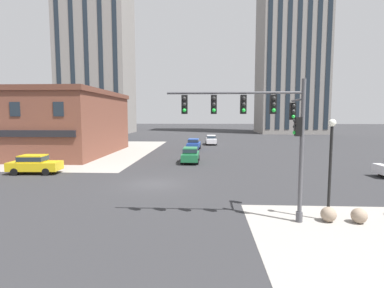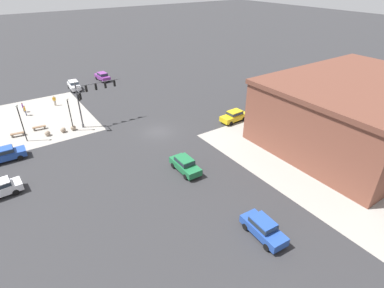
{
  "view_description": "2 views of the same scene",
  "coord_description": "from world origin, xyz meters",
  "px_view_note": "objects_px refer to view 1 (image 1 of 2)",
  "views": [
    {
      "loc": [
        4.0,
        -21.88,
        5.2
      ],
      "look_at": [
        2.54,
        6.43,
        2.44
      ],
      "focal_mm": 27.64,
      "sensor_mm": 36.0,
      "label": 1
    },
    {
      "loc": [
        18.0,
        35.02,
        20.44
      ],
      "look_at": [
        2.83,
        12.76,
        4.97
      ],
      "focal_mm": 28.56,
      "sensor_mm": 36.0,
      "label": 2
    }
  ],
  "objects_px": {
    "bollard_sphere_curb_a": "(328,214)",
    "car_main_southbound_near": "(190,154)",
    "traffic_signal_main": "(268,125)",
    "street_lamp_corner_near": "(331,157)",
    "car_main_southbound_far": "(194,144)",
    "car_cross_westbound": "(34,164)",
    "car_cross_far": "(211,139)",
    "bollard_sphere_curb_b": "(359,216)"
  },
  "relations": [
    {
      "from": "car_main_southbound_near",
      "to": "car_cross_westbound",
      "type": "distance_m",
      "value": 15.25
    },
    {
      "from": "street_lamp_corner_near",
      "to": "car_main_southbound_near",
      "type": "xyz_separation_m",
      "value": [
        -7.83,
        17.69,
        -2.26
      ]
    },
    {
      "from": "bollard_sphere_curb_a",
      "to": "car_main_southbound_near",
      "type": "bearing_deg",
      "value": 113.56
    },
    {
      "from": "traffic_signal_main",
      "to": "car_cross_far",
      "type": "bearing_deg",
      "value": 93.29
    },
    {
      "from": "bollard_sphere_curb_a",
      "to": "street_lamp_corner_near",
      "type": "distance_m",
      "value": 2.81
    },
    {
      "from": "car_main_southbound_far",
      "to": "car_cross_far",
      "type": "distance_m",
      "value": 8.52
    },
    {
      "from": "traffic_signal_main",
      "to": "bollard_sphere_curb_b",
      "type": "xyz_separation_m",
      "value": [
        4.44,
        -0.17,
        -4.35
      ]
    },
    {
      "from": "car_main_southbound_near",
      "to": "street_lamp_corner_near",
      "type": "bearing_deg",
      "value": -66.12
    },
    {
      "from": "street_lamp_corner_near",
      "to": "car_cross_westbound",
      "type": "height_order",
      "value": "street_lamp_corner_near"
    },
    {
      "from": "car_cross_far",
      "to": "car_main_southbound_far",
      "type": "bearing_deg",
      "value": -108.85
    },
    {
      "from": "street_lamp_corner_near",
      "to": "car_main_southbound_near",
      "type": "relative_size",
      "value": 1.14
    },
    {
      "from": "traffic_signal_main",
      "to": "car_main_southbound_near",
      "type": "height_order",
      "value": "traffic_signal_main"
    },
    {
      "from": "bollard_sphere_curb_a",
      "to": "car_main_southbound_near",
      "type": "distance_m",
      "value": 19.49
    },
    {
      "from": "bollard_sphere_curb_a",
      "to": "bollard_sphere_curb_b",
      "type": "height_order",
      "value": "same"
    },
    {
      "from": "traffic_signal_main",
      "to": "car_main_southbound_far",
      "type": "xyz_separation_m",
      "value": [
        -4.94,
        29.97,
        -3.8
      ]
    },
    {
      "from": "traffic_signal_main",
      "to": "street_lamp_corner_near",
      "type": "height_order",
      "value": "traffic_signal_main"
    },
    {
      "from": "street_lamp_corner_near",
      "to": "car_main_southbound_far",
      "type": "bearing_deg",
      "value": 105.06
    },
    {
      "from": "bollard_sphere_curb_a",
      "to": "car_cross_far",
      "type": "relative_size",
      "value": 0.17
    },
    {
      "from": "bollard_sphere_curb_a",
      "to": "car_cross_westbound",
      "type": "bearing_deg",
      "value": 152.99
    },
    {
      "from": "traffic_signal_main",
      "to": "bollard_sphere_curb_b",
      "type": "relative_size",
      "value": 9.34
    },
    {
      "from": "car_main_southbound_near",
      "to": "car_main_southbound_far",
      "type": "bearing_deg",
      "value": 90.94
    },
    {
      "from": "car_cross_westbound",
      "to": "car_cross_far",
      "type": "distance_m",
      "value": 31.61
    },
    {
      "from": "bollard_sphere_curb_a",
      "to": "bollard_sphere_curb_b",
      "type": "relative_size",
      "value": 1.0
    },
    {
      "from": "bollard_sphere_curb_b",
      "to": "car_main_southbound_near",
      "type": "xyz_separation_m",
      "value": [
        -9.18,
        17.98,
        0.55
      ]
    },
    {
      "from": "street_lamp_corner_near",
      "to": "car_cross_far",
      "type": "xyz_separation_m",
      "value": [
        -5.28,
        37.91,
        -2.26
      ]
    },
    {
      "from": "street_lamp_corner_near",
      "to": "car_main_southbound_far",
      "type": "height_order",
      "value": "street_lamp_corner_near"
    },
    {
      "from": "street_lamp_corner_near",
      "to": "car_main_southbound_far",
      "type": "relative_size",
      "value": 1.12
    },
    {
      "from": "traffic_signal_main",
      "to": "car_main_southbound_near",
      "type": "xyz_separation_m",
      "value": [
        -4.74,
        17.81,
        -3.8
      ]
    },
    {
      "from": "street_lamp_corner_near",
      "to": "car_main_southbound_near",
      "type": "distance_m",
      "value": 19.48
    },
    {
      "from": "car_main_southbound_near",
      "to": "bollard_sphere_curb_a",
      "type": "bearing_deg",
      "value": -66.44
    },
    {
      "from": "bollard_sphere_curb_a",
      "to": "car_cross_far",
      "type": "distance_m",
      "value": 38.44
    },
    {
      "from": "car_cross_westbound",
      "to": "traffic_signal_main",
      "type": "bearing_deg",
      "value": -30.63
    },
    {
      "from": "bollard_sphere_curb_a",
      "to": "bollard_sphere_curb_b",
      "type": "distance_m",
      "value": 1.4
    },
    {
      "from": "bollard_sphere_curb_a",
      "to": "car_main_southbound_far",
      "type": "bearing_deg",
      "value": 104.9
    },
    {
      "from": "car_main_southbound_far",
      "to": "car_cross_westbound",
      "type": "distance_m",
      "value": 23.34
    },
    {
      "from": "street_lamp_corner_near",
      "to": "traffic_signal_main",
      "type": "bearing_deg",
      "value": -177.78
    },
    {
      "from": "bollard_sphere_curb_a",
      "to": "street_lamp_corner_near",
      "type": "height_order",
      "value": "street_lamp_corner_near"
    },
    {
      "from": "bollard_sphere_curb_b",
      "to": "car_cross_far",
      "type": "relative_size",
      "value": 0.17
    },
    {
      "from": "traffic_signal_main",
      "to": "car_cross_westbound",
      "type": "relative_size",
      "value": 1.54
    },
    {
      "from": "street_lamp_corner_near",
      "to": "bollard_sphere_curb_b",
      "type": "bearing_deg",
      "value": -12.22
    },
    {
      "from": "traffic_signal_main",
      "to": "bollard_sphere_curb_a",
      "type": "bearing_deg",
      "value": -0.87
    },
    {
      "from": "traffic_signal_main",
      "to": "car_main_southbound_near",
      "type": "distance_m",
      "value": 18.82
    }
  ]
}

